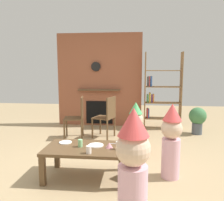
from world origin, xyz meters
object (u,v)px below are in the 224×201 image
bookshelf (160,93)px  birthday_cake_slice (109,145)px  coffee_table (86,152)px  child_by_the_chairs (136,127)px  paper_plate_rear (65,142)px  child_in_pink (171,139)px  paper_cup_center (118,145)px  paper_cup_near_left (80,143)px  dining_chair_middle (107,115)px  paper_cup_near_right (89,150)px  child_with_cone_hat (133,167)px  dining_chair_left (78,115)px  potted_plant_tall (198,118)px  paper_plate_front (96,145)px

bookshelf → birthday_cake_slice: bearing=-108.8°
coffee_table → child_by_the_chairs: 1.17m
paper_plate_rear → child_in_pink: bearing=-1.2°
bookshelf → paper_cup_center: 2.99m
paper_cup_near_left → paper_cup_center: bearing=-4.8°
paper_cup_center → dining_chair_middle: size_ratio=0.12×
paper_cup_center → child_in_pink: 0.73m
paper_cup_near_right → coffee_table: bearing=111.5°
paper_cup_near_right → dining_chair_middle: dining_chair_middle is taller
coffee_table → child_with_cone_hat: size_ratio=0.96×
child_by_the_chairs → dining_chair_middle: child_by_the_chairs is taller
bookshelf → child_in_pink: bookshelf is taller
birthday_cake_slice → dining_chair_middle: (-0.25, 1.84, 0.04)m
coffee_table → birthday_cake_slice: 0.34m
coffee_table → dining_chair_middle: bearing=87.7°
coffee_table → dining_chair_middle: size_ratio=1.23×
paper_plate_rear → birthday_cake_slice: birthday_cake_slice is taller
coffee_table → child_by_the_chairs: size_ratio=1.19×
dining_chair_left → potted_plant_tall: 2.72m
paper_cup_near_left → paper_plate_front: 0.22m
child_with_cone_hat → dining_chair_left: (-1.20, 2.72, -0.10)m
paper_plate_rear → dining_chair_left: bearing=97.9°
bookshelf → paper_cup_near_left: size_ratio=18.57×
bookshelf → child_in_pink: size_ratio=1.84×
child_with_cone_hat → potted_plant_tall: size_ratio=1.87×
paper_cup_near_left → dining_chair_left: dining_chair_left is taller
paper_plate_front → birthday_cake_slice: (0.20, -0.07, 0.03)m
paper_cup_near_right → potted_plant_tall: size_ratio=0.16×
birthday_cake_slice → child_in_pink: size_ratio=0.10×
bookshelf → paper_plate_rear: size_ratio=10.42×
dining_chair_middle → potted_plant_tall: size_ratio=1.45×
child_by_the_chairs → dining_chair_middle: (-0.61, 0.89, 0.02)m
child_by_the_chairs → paper_cup_near_right: bearing=8.9°
birthday_cake_slice → dining_chair_middle: size_ratio=0.11×
paper_cup_center → birthday_cake_slice: (-0.13, 0.04, -0.02)m
paper_cup_near_right → child_with_cone_hat: bearing=-52.6°
paper_cup_near_right → dining_chair_left: (-0.64, 1.98, 0.03)m
paper_cup_near_left → child_in_pink: child_in_pink is taller
bookshelf → paper_cup_near_right: (-1.19, -3.03, -0.40)m
paper_cup_near_left → child_with_cone_hat: child_with_cone_hat is taller
birthday_cake_slice → paper_cup_near_right: bearing=-136.0°
paper_cup_near_left → child_in_pink: 1.24m
dining_chair_middle → bookshelf: bearing=-121.4°
paper_cup_center → birthday_cake_slice: paper_cup_center is taller
paper_plate_front → dining_chair_middle: dining_chair_middle is taller
dining_chair_left → dining_chair_middle: 0.63m
bookshelf → child_with_cone_hat: size_ratio=1.64×
paper_cup_near_right → paper_cup_center: size_ratio=0.91×
child_in_pink → dining_chair_left: size_ratio=1.15×
paper_plate_front → paper_cup_center: bearing=-19.1°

